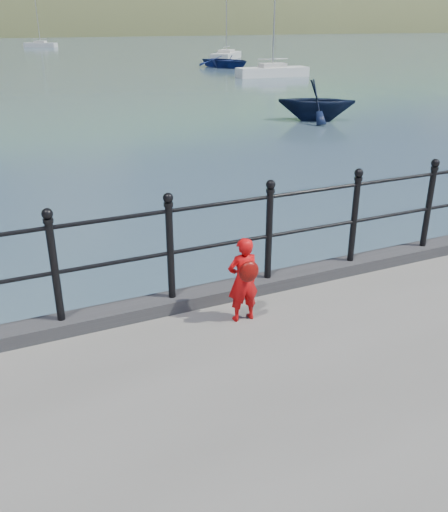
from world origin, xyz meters
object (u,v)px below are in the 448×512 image
child (243,279)px  launch_blue (227,61)px  railing (221,232)px  sailboat_near (272,72)px  sailboat_far (226,56)px  sailboat_deep (41,45)px  launch_navy (317,100)px

child → launch_blue: size_ratio=0.18×
railing → sailboat_near: sailboat_near is taller
railing → sailboat_far: sailboat_far is taller
sailboat_deep → sailboat_far: 41.80m
child → launch_blue: bearing=-112.4°
child → sailboat_far: (24.59, 54.06, -1.14)m
child → launch_navy: bearing=-123.7°
child → sailboat_far: bearing=-112.4°
railing → launch_navy: 18.63m
sailboat_far → child: bearing=-167.3°
launch_navy → sailboat_near: sailboat_near is taller
sailboat_deep → sailboat_far: bearing=-36.7°
railing → child: (0.01, -0.54, -0.34)m
railing → launch_blue: (19.66, 42.72, -1.29)m
railing → sailboat_near: bearing=60.0°
launch_navy → sailboat_deep: bearing=32.8°
sailboat_far → launch_navy: bearing=-162.1°
child → sailboat_near: sailboat_near is taller
railing → sailboat_deep: bearing=84.2°
child → sailboat_far: sailboat_far is taller
railing → launch_navy: bearing=53.3°
railing → launch_blue: railing is taller
railing → sailboat_far: (24.59, 53.51, -1.48)m
launch_blue → sailboat_far: sailboat_far is taller
sailboat_deep → sailboat_near: (9.66, -59.40, -0.00)m
sailboat_deep → launch_blue: bearing=-46.4°
child → launch_navy: 19.05m
railing → sailboat_far: bearing=65.3°
sailboat_deep → sailboat_far: (15.16, -38.96, -0.00)m
child → sailboat_deep: (9.43, 93.01, -1.14)m
launch_blue → sailboat_near: (-0.56, -9.65, -0.20)m
launch_blue → launch_navy: bearing=-125.7°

